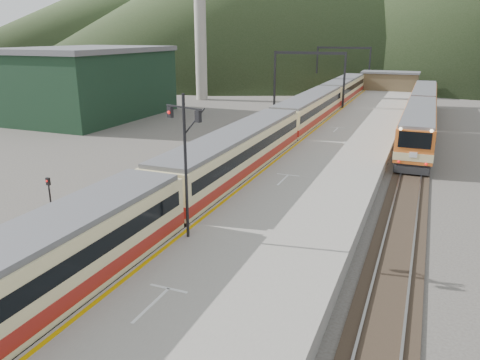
% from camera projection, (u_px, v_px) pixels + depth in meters
% --- Properties ---
extents(track_main, '(2.60, 200.00, 0.23)m').
position_uv_depth(track_main, '(298.00, 136.00, 48.29)').
color(track_main, black).
rests_on(track_main, ground).
extents(track_far, '(2.60, 200.00, 0.23)m').
position_uv_depth(track_far, '(253.00, 132.00, 50.07)').
color(track_far, black).
rests_on(track_far, ground).
extents(track_second, '(2.60, 200.00, 0.23)m').
position_uv_depth(track_second, '(416.00, 146.00, 44.19)').
color(track_second, black).
rests_on(track_second, ground).
extents(platform, '(8.00, 100.00, 1.00)m').
position_uv_depth(platform, '(350.00, 140.00, 44.39)').
color(platform, gray).
rests_on(platform, ground).
extents(gantry_near, '(9.55, 0.25, 8.00)m').
position_uv_depth(gantry_near, '(309.00, 71.00, 60.93)').
color(gantry_near, black).
rests_on(gantry_near, ground).
extents(gantry_far, '(9.55, 0.25, 8.00)m').
position_uv_depth(gantry_far, '(343.00, 61.00, 83.05)').
color(gantry_far, black).
rests_on(gantry_far, ground).
extents(warehouse, '(14.50, 20.50, 8.60)m').
position_uv_depth(warehouse, '(88.00, 82.00, 58.77)').
color(warehouse, black).
rests_on(warehouse, ground).
extents(smokestack, '(1.80, 1.80, 30.00)m').
position_uv_depth(smokestack, '(200.00, 0.00, 71.13)').
color(smokestack, '#9E998E').
rests_on(smokestack, ground).
extents(station_shed, '(9.40, 4.40, 3.10)m').
position_uv_depth(station_shed, '(390.00, 81.00, 79.17)').
color(station_shed, brown).
rests_on(station_shed, platform).
extents(hill_d, '(200.00, 200.00, 55.00)m').
position_uv_depth(hill_d, '(185.00, 1.00, 259.86)').
color(hill_d, '#304420').
rests_on(hill_d, ground).
extents(main_train, '(3.06, 83.91, 3.74)m').
position_uv_depth(main_train, '(282.00, 127.00, 42.33)').
color(main_train, beige).
rests_on(main_train, track_main).
extents(second_train, '(2.79, 37.98, 3.40)m').
position_uv_depth(second_train, '(421.00, 113.00, 50.87)').
color(second_train, orange).
rests_on(second_train, track_second).
extents(signal_mast, '(2.10, 0.84, 6.72)m').
position_uv_depth(signal_mast, '(185.00, 152.00, 20.93)').
color(signal_mast, black).
rests_on(signal_mast, platform).
extents(short_signal_b, '(0.26, 0.22, 2.27)m').
position_uv_depth(short_signal_b, '(219.00, 147.00, 37.47)').
color(short_signal_b, black).
rests_on(short_signal_b, ground).
extents(short_signal_c, '(0.23, 0.18, 2.27)m').
position_uv_depth(short_signal_c, '(49.00, 191.00, 27.10)').
color(short_signal_c, black).
rests_on(short_signal_c, ground).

